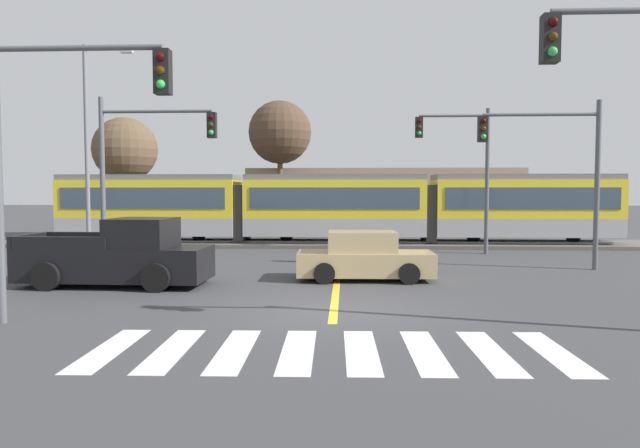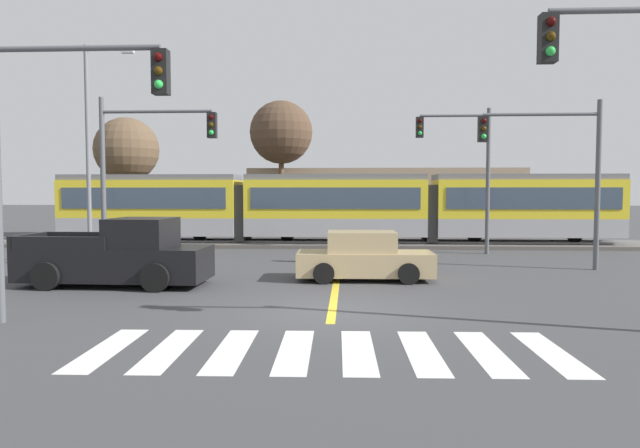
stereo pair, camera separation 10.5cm
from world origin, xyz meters
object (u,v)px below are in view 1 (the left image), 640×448
at_px(traffic_light_mid_left, 141,156).
at_px(traffic_light_mid_right, 556,158).
at_px(street_lamp_west, 91,135).
at_px(pickup_truck, 120,257).
at_px(bare_tree_far_west, 125,150).
at_px(traffic_light_far_right, 464,158).
at_px(traffic_light_near_left, 55,129).
at_px(sedan_crossing, 365,258).
at_px(light_rail_tram, 335,205).
at_px(bare_tree_west, 280,133).

distance_m(traffic_light_mid_left, traffic_light_mid_right, 14.67).
bearing_deg(traffic_light_mid_left, street_lamp_west, 126.96).
height_order(pickup_truck, traffic_light_mid_right, traffic_light_mid_right).
bearing_deg(pickup_truck, bare_tree_far_west, 110.89).
bearing_deg(pickup_truck, traffic_light_far_right, 37.81).
height_order(traffic_light_near_left, traffic_light_far_right, traffic_light_far_right).
relative_size(sedan_crossing, traffic_light_far_right, 0.66).
bearing_deg(bare_tree_far_west, traffic_light_mid_right, -32.60).
xyz_separation_m(traffic_light_far_right, street_lamp_west, (-17.11, 0.88, 1.17)).
height_order(light_rail_tram, traffic_light_mid_right, traffic_light_mid_right).
height_order(pickup_truck, traffic_light_near_left, traffic_light_near_left).
height_order(sedan_crossing, traffic_light_mid_left, traffic_light_mid_left).
relative_size(light_rail_tram, traffic_light_far_right, 4.38).
bearing_deg(sedan_crossing, traffic_light_near_left, -136.48).
relative_size(traffic_light_near_left, bare_tree_west, 0.75).
relative_size(light_rail_tram, sedan_crossing, 6.62).
relative_size(traffic_light_near_left, traffic_light_mid_right, 1.04).
relative_size(sedan_crossing, pickup_truck, 0.78).
xyz_separation_m(light_rail_tram, sedan_crossing, (1.18, -11.29, -1.35)).
distance_m(light_rail_tram, bare_tree_far_west, 13.78).
bearing_deg(sedan_crossing, bare_tree_west, 105.21).
bearing_deg(traffic_light_mid_left, traffic_light_mid_right, 1.09).
distance_m(bare_tree_far_west, bare_tree_west, 9.29).
relative_size(traffic_light_mid_left, traffic_light_far_right, 0.96).
distance_m(sedan_crossing, pickup_truck, 7.33).
bearing_deg(street_lamp_west, light_rail_tram, 13.47).
bearing_deg(bare_tree_west, bare_tree_far_west, -172.52).
relative_size(traffic_light_far_right, traffic_light_mid_right, 1.08).
bearing_deg(traffic_light_mid_right, bare_tree_west, 128.46).
bearing_deg(street_lamp_west, traffic_light_near_left, -67.98).
bearing_deg(bare_tree_far_west, traffic_light_mid_left, -66.37).
bearing_deg(street_lamp_west, traffic_light_mid_left, -53.04).
bearing_deg(traffic_light_near_left, sedan_crossing, 43.52).
height_order(pickup_truck, bare_tree_west, bare_tree_west).
bearing_deg(traffic_light_mid_left, traffic_light_far_right, 22.84).
relative_size(light_rail_tram, traffic_light_mid_right, 4.71).
bearing_deg(bare_tree_far_west, street_lamp_west, -80.26).
distance_m(pickup_truck, traffic_light_mid_left, 5.07).
bearing_deg(light_rail_tram, pickup_truck, -115.29).
height_order(sedan_crossing, traffic_light_near_left, traffic_light_near_left).
bearing_deg(traffic_light_mid_left, bare_tree_west, 77.34).
relative_size(traffic_light_mid_left, traffic_light_mid_right, 1.03).
height_order(sedan_crossing, pickup_truck, pickup_truck).
bearing_deg(traffic_light_near_left, traffic_light_mid_right, 33.87).
height_order(light_rail_tram, street_lamp_west, street_lamp_west).
height_order(traffic_light_far_right, traffic_light_mid_right, traffic_light_far_right).
bearing_deg(traffic_light_mid_right, traffic_light_far_right, 113.61).
height_order(light_rail_tram, traffic_light_near_left, traffic_light_near_left).
height_order(traffic_light_near_left, bare_tree_west, bare_tree_west).
xyz_separation_m(light_rail_tram, traffic_light_far_right, (5.75, -3.60, 2.18)).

